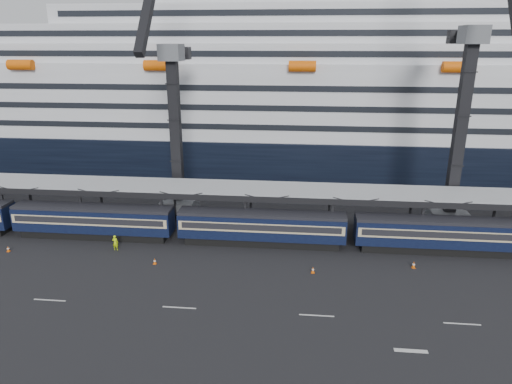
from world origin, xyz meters
TOP-DOWN VIEW (x-y plane):
  - ground at (0.00, 0.00)m, footprint 260.00×260.00m
  - lane_markings at (8.15, -5.23)m, footprint 111.00×4.27m
  - train at (-4.65, 10.00)m, footprint 133.05×3.00m
  - canopy at (0.00, 14.00)m, footprint 130.00×6.25m
  - cruise_ship at (-1.08, 45.99)m, footprint 214.09×28.84m
  - crane_dark_near at (-20.00, 18.59)m, footprint 4.50×17.75m
  - crane_dark_mid at (15.00, 17.59)m, footprint 4.50×18.24m
  - worker at (-24.13, 6.72)m, footprint 0.67×0.45m
  - traffic_cone_b at (-35.91, 5.12)m, footprint 0.34×0.34m
  - traffic_cone_c at (-18.73, 3.88)m, footprint 0.34×0.34m
  - traffic_cone_d at (-2.20, 3.60)m, footprint 0.35×0.35m
  - traffic_cone_e at (8.19, 5.74)m, footprint 0.37×0.37m

SIDE VIEW (x-z plane):
  - ground at x=0.00m, z-range 0.00..0.00m
  - lane_markings at x=8.15m, z-range 0.00..0.02m
  - traffic_cone_c at x=-18.73m, z-range 0.00..0.67m
  - traffic_cone_b at x=-35.91m, z-range 0.00..0.68m
  - traffic_cone_d at x=-2.20m, z-range 0.00..0.70m
  - traffic_cone_e at x=8.19m, z-range 0.00..0.75m
  - worker at x=-24.13m, z-range 0.00..1.79m
  - train at x=-4.65m, z-range 0.18..4.23m
  - canopy at x=0.00m, z-range 2.49..8.01m
  - crane_dark_near at x=-20.00m, z-range -5.61..29.47m
  - cruise_ship at x=-1.08m, z-range -4.66..29.34m
  - crane_dark_mid at x=15.00m, z-range -6.46..33.18m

